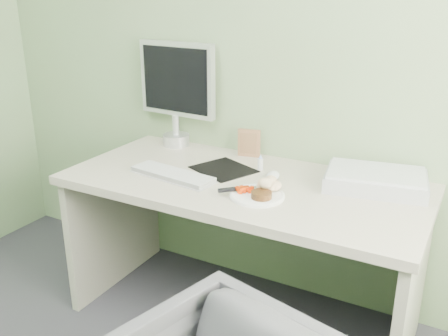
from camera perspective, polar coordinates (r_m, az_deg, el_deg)
The scene contains 14 objects.
wall_back at distance 2.41m, azimuth 6.49°, elevation 15.39°, with size 3.50×3.50×0.00m, color #80A272.
desk at distance 2.29m, azimuth 2.11°, elevation -5.67°, with size 1.60×0.75×0.73m.
plate at distance 2.05m, azimuth 3.81°, elevation -3.17°, with size 0.23×0.23×0.01m, color white.
steak at distance 2.01m, azimuth 4.30°, elevation -3.08°, with size 0.08×0.08×0.03m, color black.
potato_pile at distance 2.08m, azimuth 5.39°, elevation -1.81°, with size 0.11×0.08×0.06m, color tan.
carrot_heap at distance 2.05m, azimuth 2.28°, elevation -2.34°, with size 0.06×0.05×0.04m, color red.
steak_knife at distance 2.06m, azimuth 1.19°, elevation -2.44°, with size 0.15×0.15×0.01m.
mousepad at distance 2.34m, azimuth -0.05°, elevation -0.15°, with size 0.26×0.23×0.00m, color black.
keyboard at distance 2.26m, azimuth -5.92°, elevation -0.69°, with size 0.41×0.12×0.02m, color white.
computer_mouse at distance 2.23m, azimuth 5.59°, elevation -0.92°, with size 0.06×0.10×0.04m, color white.
photo_frame at distance 2.51m, azimuth 2.88°, elevation 2.87°, with size 0.11×0.01×0.14m, color olive.
eyedrop_bottle at distance 2.34m, azimuth 4.19°, elevation 0.59°, with size 0.03×0.03×0.07m.
scanner at distance 2.22m, azimuth 16.92°, elevation -1.43°, with size 0.42×0.28×0.06m, color #AEB0B6.
monitor at distance 2.66m, azimuth -5.44°, elevation 9.08°, with size 0.46×0.14×0.55m.
Camera 1 is at (0.91, -0.23, 1.54)m, focal length 40.00 mm.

